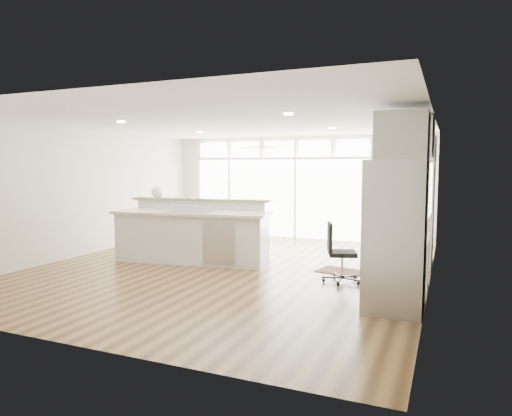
% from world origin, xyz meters
% --- Properties ---
extents(floor, '(7.00, 8.00, 0.02)m').
position_xyz_m(floor, '(0.00, 0.00, -0.01)').
color(floor, '#492F16').
rests_on(floor, ground).
extents(ceiling, '(7.00, 8.00, 0.02)m').
position_xyz_m(ceiling, '(0.00, 0.00, 2.70)').
color(ceiling, white).
rests_on(ceiling, wall_back).
extents(wall_back, '(7.00, 0.04, 2.70)m').
position_xyz_m(wall_back, '(0.00, 4.00, 1.35)').
color(wall_back, beige).
rests_on(wall_back, floor).
extents(wall_front, '(7.00, 0.04, 2.70)m').
position_xyz_m(wall_front, '(0.00, -4.00, 1.35)').
color(wall_front, beige).
rests_on(wall_front, floor).
extents(wall_left, '(0.04, 8.00, 2.70)m').
position_xyz_m(wall_left, '(-3.50, 0.00, 1.35)').
color(wall_left, beige).
rests_on(wall_left, floor).
extents(wall_right, '(0.04, 8.00, 2.70)m').
position_xyz_m(wall_right, '(3.50, 0.00, 1.35)').
color(wall_right, beige).
rests_on(wall_right, floor).
extents(glass_wall, '(5.80, 0.06, 2.08)m').
position_xyz_m(glass_wall, '(0.00, 3.94, 1.05)').
color(glass_wall, white).
rests_on(glass_wall, wall_back).
extents(transom_row, '(5.90, 0.06, 0.40)m').
position_xyz_m(transom_row, '(0.00, 3.94, 2.38)').
color(transom_row, white).
rests_on(transom_row, wall_back).
extents(desk_window, '(0.04, 0.85, 0.85)m').
position_xyz_m(desk_window, '(3.46, 0.30, 1.55)').
color(desk_window, white).
rests_on(desk_window, wall_right).
extents(ceiling_fan, '(1.16, 1.16, 0.32)m').
position_xyz_m(ceiling_fan, '(-0.50, 2.80, 2.48)').
color(ceiling_fan, white).
rests_on(ceiling_fan, ceiling).
extents(recessed_lights, '(3.40, 3.00, 0.02)m').
position_xyz_m(recessed_lights, '(0.00, 0.20, 2.68)').
color(recessed_lights, white).
rests_on(recessed_lights, ceiling).
extents(oven_cabinet, '(0.64, 1.20, 2.50)m').
position_xyz_m(oven_cabinet, '(3.17, 1.80, 1.25)').
color(oven_cabinet, silver).
rests_on(oven_cabinet, floor).
extents(desk_nook, '(0.72, 1.30, 0.76)m').
position_xyz_m(desk_nook, '(3.13, 0.30, 0.38)').
color(desk_nook, silver).
rests_on(desk_nook, floor).
extents(upper_cabinets, '(0.64, 1.30, 0.64)m').
position_xyz_m(upper_cabinets, '(3.17, 0.30, 2.35)').
color(upper_cabinets, silver).
rests_on(upper_cabinets, wall_right).
extents(refrigerator, '(0.76, 0.90, 2.00)m').
position_xyz_m(refrigerator, '(3.11, -1.35, 1.00)').
color(refrigerator, '#A3A3A8').
rests_on(refrigerator, floor).
extents(fridge_cabinet, '(0.64, 0.90, 0.60)m').
position_xyz_m(fridge_cabinet, '(3.17, -1.35, 2.30)').
color(fridge_cabinet, silver).
rests_on(fridge_cabinet, wall_right).
extents(framed_photos, '(0.06, 0.22, 0.80)m').
position_xyz_m(framed_photos, '(3.46, 0.92, 1.40)').
color(framed_photos, black).
rests_on(framed_photos, wall_right).
extents(kitchen_island, '(3.28, 1.60, 1.25)m').
position_xyz_m(kitchen_island, '(-0.96, 0.21, 0.63)').
color(kitchen_island, silver).
rests_on(kitchen_island, floor).
extents(rug, '(0.93, 0.75, 0.01)m').
position_xyz_m(rug, '(1.98, 0.54, 0.01)').
color(rug, '#321B0F').
rests_on(rug, floor).
extents(office_chair, '(0.64, 0.61, 0.98)m').
position_xyz_m(office_chair, '(2.16, -0.20, 0.49)').
color(office_chair, black).
rests_on(office_chair, floor).
extents(fishbowl, '(0.26, 0.26, 0.25)m').
position_xyz_m(fishbowl, '(-1.96, 0.48, 1.38)').
color(fishbowl, white).
rests_on(fishbowl, kitchen_island).
extents(monitor, '(0.10, 0.50, 0.42)m').
position_xyz_m(monitor, '(3.05, 0.30, 0.97)').
color(monitor, black).
rests_on(monitor, desk_nook).
extents(keyboard, '(0.16, 0.36, 0.02)m').
position_xyz_m(keyboard, '(2.88, 0.30, 0.77)').
color(keyboard, white).
rests_on(keyboard, desk_nook).
extents(potted_plant, '(0.26, 0.29, 0.22)m').
position_xyz_m(potted_plant, '(3.17, 1.80, 2.61)').
color(potted_plant, '#2C5424').
rests_on(potted_plant, oven_cabinet).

